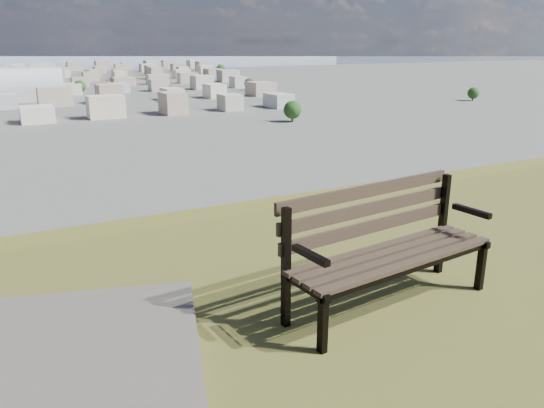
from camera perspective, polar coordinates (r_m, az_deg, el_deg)
park_bench at (r=4.20m, az=12.00°, el=-3.86°), size 1.82×0.76×0.93m
arena at (r=284.13m, az=-26.35°, el=10.87°), size 49.48×25.20×20.08m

